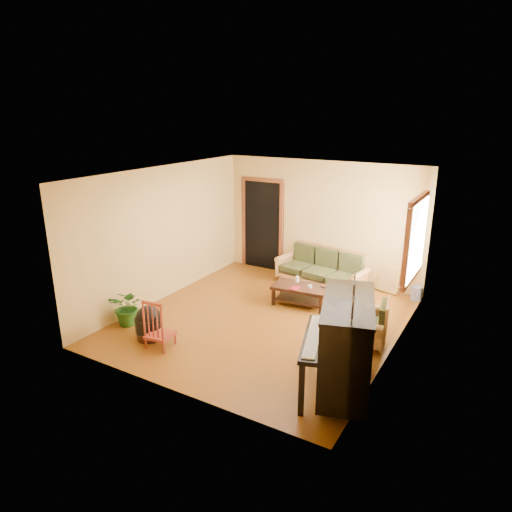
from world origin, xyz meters
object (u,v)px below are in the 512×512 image
Objects in this scene: coffee_table at (301,295)px; red_chair at (159,323)px; footstool at (149,326)px; sofa at (320,268)px; piano at (346,347)px; potted_plant at (128,307)px; armchair at (366,321)px; ceramic_crock at (416,293)px.

red_chair reaches higher than coffee_table.
red_chair is at bearing -18.78° from footstool.
coffee_table is 2.35× the size of footstool.
sofa is at bearing 65.46° from red_chair.
potted_plant is (-3.93, 0.01, -0.32)m from piano.
armchair is 1.49m from piano.
piano is (1.70, -2.31, 0.46)m from coffee_table.
potted_plant is (-2.22, -2.30, 0.14)m from coffee_table.
potted_plant is at bearing 162.88° from footstool.
sofa reaches higher than ceramic_crock.
armchair is at bearing 25.54° from red_chair.
armchair is at bearing 79.18° from piano.
sofa is 1.81× the size of coffee_table.
sofa is 4.25× the size of footstool.
red_chair is (-2.76, -1.76, 0.03)m from armchair.
piano is at bearing -53.52° from coffee_table.
ceramic_crock is at bearing 41.81° from potted_plant.
footstool is 0.70m from potted_plant.
ceramic_crock is (3.44, 3.88, -0.07)m from footstool.
piano is 2.95m from red_chair.
sofa reaches higher than footstool.
armchair reaches higher than footstool.
red_chair is (0.34, -0.12, 0.20)m from footstool.
coffee_table is at bearing 45.90° from potted_plant.
armchair is at bearing -28.95° from coffee_table.
red_chair is 1.23× the size of potted_plant.
sofa is at bearing 118.29° from armchair.
coffee_table is 2.33m from ceramic_crock.
sofa is 1.29× the size of piano.
footstool is at bearing -163.13° from armchair.
armchair is 0.52× the size of piano.
footstool reaches higher than coffee_table.
footstool is at bearing -131.60° from ceramic_crock.
piano reaches higher than footstool.
red_chair reaches higher than potted_plant.
potted_plant is (-3.77, -1.44, -0.05)m from armchair.
coffee_table is 1.29× the size of red_chair.
sofa is 6.83× the size of ceramic_crock.
sofa is at bearing 57.29° from potted_plant.
footstool is (-1.56, -2.50, 0.02)m from coffee_table.
sofa is 2.49× the size of armchair.
potted_plant is at bearing -170.13° from armchair.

